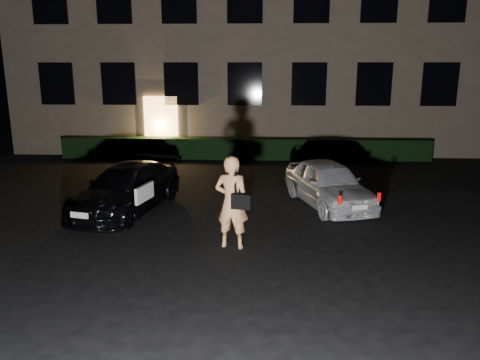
{
  "coord_description": "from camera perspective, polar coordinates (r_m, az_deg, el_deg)",
  "views": [
    {
      "loc": [
        0.73,
        -8.44,
        3.73
      ],
      "look_at": [
        0.23,
        2.0,
        1.17
      ],
      "focal_mm": 35.0,
      "sensor_mm": 36.0,
      "label": 1
    }
  ],
  "objects": [
    {
      "name": "building",
      "position": [
        23.55,
        0.99,
        19.29
      ],
      "size": [
        20.0,
        8.11,
        12.0
      ],
      "color": "brown",
      "rests_on": "ground"
    },
    {
      "name": "hatch",
      "position": [
        12.92,
        10.72,
        -0.41
      ],
      "size": [
        2.46,
        3.89,
        1.23
      ],
      "rotation": [
        0.0,
        0.0,
        0.3
      ],
      "color": "silver",
      "rests_on": "ground"
    },
    {
      "name": "ground",
      "position": [
        9.25,
        -2.06,
        -10.01
      ],
      "size": [
        80.0,
        80.0,
        0.0
      ],
      "primitive_type": "plane",
      "color": "black",
      "rests_on": "ground"
    },
    {
      "name": "man",
      "position": [
        9.68,
        -1.0,
        -2.69
      ],
      "size": [
        0.83,
        0.61,
        1.97
      ],
      "rotation": [
        0.0,
        0.0,
        2.95
      ],
      "color": "#ECA466",
      "rests_on": "ground"
    },
    {
      "name": "sedan",
      "position": [
        12.64,
        -13.6,
        -0.99
      ],
      "size": [
        2.55,
        4.37,
        1.19
      ],
      "rotation": [
        0.0,
        0.0,
        -0.23
      ],
      "color": "black",
      "rests_on": "ground"
    },
    {
      "name": "hedge",
      "position": [
        19.24,
        0.51,
        3.87
      ],
      "size": [
        15.0,
        0.7,
        0.85
      ],
      "primitive_type": "cube",
      "color": "black",
      "rests_on": "ground"
    }
  ]
}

